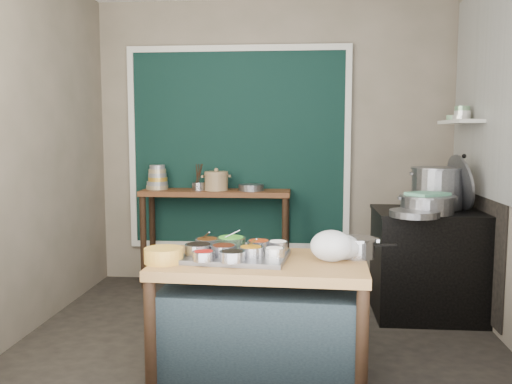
# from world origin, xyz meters

# --- Properties ---
(floor) EXTENTS (3.50, 3.00, 0.02)m
(floor) POSITION_xyz_m (0.00, 0.00, -0.01)
(floor) COLOR #2A2520
(floor) RESTS_ON ground
(back_wall) EXTENTS (3.50, 0.02, 2.80)m
(back_wall) POSITION_xyz_m (0.00, 1.51, 1.40)
(back_wall) COLOR gray
(back_wall) RESTS_ON floor
(left_wall) EXTENTS (0.02, 3.00, 2.80)m
(left_wall) POSITION_xyz_m (-1.76, 0.00, 1.40)
(left_wall) COLOR gray
(left_wall) RESTS_ON floor
(curtain_panel) EXTENTS (2.10, 0.02, 1.90)m
(curtain_panel) POSITION_xyz_m (-0.35, 1.47, 1.35)
(curtain_panel) COLOR black
(curtain_panel) RESTS_ON back_wall
(curtain_frame) EXTENTS (2.22, 0.03, 2.02)m
(curtain_frame) POSITION_xyz_m (-0.35, 1.46, 1.35)
(curtain_frame) COLOR beige
(curtain_frame) RESTS_ON back_wall
(tile_panel) EXTENTS (0.02, 1.70, 1.70)m
(tile_panel) POSITION_xyz_m (1.74, 0.55, 1.85)
(tile_panel) COLOR #B2B2AA
(tile_panel) RESTS_ON right_wall
(soot_patch) EXTENTS (0.01, 1.30, 1.30)m
(soot_patch) POSITION_xyz_m (1.74, 0.65, 0.70)
(soot_patch) COLOR black
(soot_patch) RESTS_ON right_wall
(wall_shelf) EXTENTS (0.22, 0.70, 0.03)m
(wall_shelf) POSITION_xyz_m (1.63, 0.85, 1.60)
(wall_shelf) COLOR beige
(wall_shelf) RESTS_ON right_wall
(prep_table) EXTENTS (1.28, 0.77, 0.75)m
(prep_table) POSITION_xyz_m (0.05, -0.75, 0.38)
(prep_table) COLOR brown
(prep_table) RESTS_ON floor
(back_counter) EXTENTS (1.45, 0.40, 0.95)m
(back_counter) POSITION_xyz_m (-0.55, 1.28, 0.47)
(back_counter) COLOR brown
(back_counter) RESTS_ON floor
(stove_block) EXTENTS (0.90, 0.68, 0.85)m
(stove_block) POSITION_xyz_m (1.35, 0.55, 0.42)
(stove_block) COLOR black
(stove_block) RESTS_ON floor
(stove_top) EXTENTS (0.92, 0.69, 0.03)m
(stove_top) POSITION_xyz_m (1.35, 0.55, 0.86)
(stove_top) COLOR black
(stove_top) RESTS_ON stove_block
(condiment_tray) EXTENTS (0.66, 0.51, 0.03)m
(condiment_tray) POSITION_xyz_m (-0.11, -0.73, 0.76)
(condiment_tray) COLOR gray
(condiment_tray) RESTS_ON prep_table
(condiment_bowls) EXTENTS (0.61, 0.51, 0.07)m
(condiment_bowls) POSITION_xyz_m (-0.13, -0.72, 0.81)
(condiment_bowls) COLOR gray
(condiment_bowls) RESTS_ON condiment_tray
(yellow_basin) EXTENTS (0.24, 0.24, 0.09)m
(yellow_basin) POSITION_xyz_m (-0.51, -0.87, 0.79)
(yellow_basin) COLOR #BF6D2A
(yellow_basin) RESTS_ON prep_table
(saucepan) EXTENTS (0.25, 0.25, 0.12)m
(saucepan) POSITION_xyz_m (0.63, -0.63, 0.81)
(saucepan) COLOR gray
(saucepan) RESTS_ON prep_table
(plastic_bag_a) EXTENTS (0.29, 0.26, 0.19)m
(plastic_bag_a) POSITION_xyz_m (0.47, -0.75, 0.84)
(plastic_bag_a) COLOR white
(plastic_bag_a) RESTS_ON prep_table
(plastic_bag_b) EXTENTS (0.22, 0.20, 0.15)m
(plastic_bag_b) POSITION_xyz_m (0.55, -0.70, 0.82)
(plastic_bag_b) COLOR white
(plastic_bag_b) RESTS_ON prep_table
(bowl_stack) EXTENTS (0.21, 0.21, 0.24)m
(bowl_stack) POSITION_xyz_m (-1.13, 1.32, 1.06)
(bowl_stack) COLOR tan
(bowl_stack) RESTS_ON back_counter
(utensil_cup) EXTENTS (0.17, 0.17, 0.08)m
(utensil_cup) POSITION_xyz_m (-0.71, 1.25, 0.99)
(utensil_cup) COLOR gray
(utensil_cup) RESTS_ON back_counter
(ceramic_crock) EXTENTS (0.31, 0.31, 0.16)m
(ceramic_crock) POSITION_xyz_m (-0.54, 1.25, 1.03)
(ceramic_crock) COLOR #91754F
(ceramic_crock) RESTS_ON back_counter
(wide_bowl) EXTENTS (0.29, 0.29, 0.06)m
(wide_bowl) POSITION_xyz_m (-0.20, 1.26, 0.98)
(wide_bowl) COLOR gray
(wide_bowl) RESTS_ON back_counter
(stock_pot) EXTENTS (0.52, 0.52, 0.34)m
(stock_pot) POSITION_xyz_m (1.40, 0.65, 1.05)
(stock_pot) COLOR gray
(stock_pot) RESTS_ON stove_top
(pot_lid) EXTENTS (0.18, 0.47, 0.45)m
(pot_lid) POSITION_xyz_m (1.58, 0.60, 1.10)
(pot_lid) COLOR gray
(pot_lid) RESTS_ON stove_top
(steamer) EXTENTS (0.50, 0.50, 0.14)m
(steamer) POSITION_xyz_m (1.27, 0.38, 0.95)
(steamer) COLOR gray
(steamer) RESTS_ON stove_top
(green_cloth) EXTENTS (0.36, 0.34, 0.02)m
(green_cloth) POSITION_xyz_m (1.27, 0.38, 1.03)
(green_cloth) COLOR #62AE88
(green_cloth) RESTS_ON steamer
(shallow_pan) EXTENTS (0.46, 0.46, 0.05)m
(shallow_pan) POSITION_xyz_m (1.13, 0.19, 0.90)
(shallow_pan) COLOR gray
(shallow_pan) RESTS_ON stove_top
(shelf_bowl_stack) EXTENTS (0.14, 0.14, 0.12)m
(shelf_bowl_stack) POSITION_xyz_m (1.63, 0.84, 1.67)
(shelf_bowl_stack) COLOR silver
(shelf_bowl_stack) RESTS_ON wall_shelf
(shelf_bowl_green) EXTENTS (0.17, 0.17, 0.05)m
(shelf_bowl_green) POSITION_xyz_m (1.63, 1.07, 1.64)
(shelf_bowl_green) COLOR gray
(shelf_bowl_green) RESTS_ON wall_shelf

